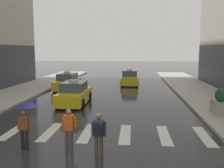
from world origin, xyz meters
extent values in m
plane|color=#26262B|center=(0.00, 0.00, 0.00)|extent=(160.00, 160.00, 0.00)
cube|color=silver|center=(-3.60, 3.00, 0.00)|extent=(0.50, 2.80, 0.01)
cube|color=silver|center=(-1.80, 3.00, 0.00)|extent=(0.50, 2.80, 0.01)
cube|color=silver|center=(0.00, 3.00, 0.00)|extent=(0.50, 2.80, 0.01)
cube|color=silver|center=(1.80, 3.00, 0.00)|extent=(0.50, 2.80, 0.01)
cube|color=silver|center=(3.60, 3.00, 0.00)|extent=(0.50, 2.80, 0.01)
cube|color=silver|center=(5.40, 3.00, 0.00)|extent=(0.50, 2.80, 0.01)
cube|color=yellow|center=(-2.11, 9.31, 0.56)|extent=(1.81, 4.50, 0.84)
cube|color=#384C5B|center=(-2.11, 9.21, 1.30)|extent=(1.60, 2.10, 0.64)
cube|color=silver|center=(-2.11, 9.21, 1.71)|extent=(0.60, 0.24, 0.18)
cylinder|color=black|center=(-2.97, 10.66, 0.33)|extent=(0.22, 0.66, 0.66)
cylinder|color=black|center=(-1.26, 10.65, 0.33)|extent=(0.22, 0.66, 0.66)
cylinder|color=black|center=(-2.97, 7.96, 0.33)|extent=(0.22, 0.66, 0.66)
cylinder|color=black|center=(-1.26, 7.95, 0.33)|extent=(0.22, 0.66, 0.66)
cube|color=#F2EAB2|center=(-2.74, 11.58, 0.60)|extent=(0.20, 0.04, 0.14)
cube|color=#F2EAB2|center=(-1.48, 11.57, 0.60)|extent=(0.20, 0.04, 0.14)
cube|color=yellow|center=(-4.34, 15.86, 0.56)|extent=(1.98, 4.57, 0.84)
cube|color=#384C5B|center=(-4.35, 15.76, 1.30)|extent=(1.68, 2.16, 0.64)
cube|color=silver|center=(-4.35, 15.76, 1.71)|extent=(0.61, 0.26, 0.18)
cylinder|color=black|center=(-5.14, 17.24, 0.33)|extent=(0.25, 0.67, 0.66)
cylinder|color=black|center=(-3.43, 17.18, 0.33)|extent=(0.25, 0.67, 0.66)
cylinder|color=black|center=(-5.25, 14.54, 0.33)|extent=(0.25, 0.67, 0.66)
cylinder|color=black|center=(-3.54, 14.48, 0.33)|extent=(0.25, 0.67, 0.66)
cube|color=#F2EAB2|center=(-4.88, 18.15, 0.60)|extent=(0.20, 0.05, 0.14)
cube|color=#F2EAB2|center=(-3.62, 18.10, 0.60)|extent=(0.20, 0.05, 0.14)
cube|color=yellow|center=(1.67, 19.97, 0.56)|extent=(1.90, 4.54, 0.84)
cube|color=#384C5B|center=(1.67, 19.87, 1.30)|extent=(1.65, 2.13, 0.64)
cube|color=silver|center=(1.67, 19.87, 1.71)|extent=(0.61, 0.25, 0.18)
cylinder|color=black|center=(0.78, 21.30, 0.33)|extent=(0.23, 0.66, 0.66)
cylinder|color=black|center=(2.49, 21.34, 0.33)|extent=(0.23, 0.66, 0.66)
cylinder|color=black|center=(0.84, 18.60, 0.33)|extent=(0.23, 0.66, 0.66)
cylinder|color=black|center=(2.55, 18.64, 0.33)|extent=(0.23, 0.66, 0.66)
cube|color=#F2EAB2|center=(0.99, 22.23, 0.60)|extent=(0.20, 0.04, 0.14)
cube|color=#F2EAB2|center=(2.25, 22.25, 0.60)|extent=(0.20, 0.04, 0.14)
cylinder|color=black|center=(-2.16, 0.78, 0.41)|extent=(0.14, 0.14, 0.82)
cylinder|color=black|center=(-1.98, 0.78, 0.41)|extent=(0.14, 0.14, 0.82)
cube|color=brown|center=(-2.07, 0.78, 1.12)|extent=(0.36, 0.24, 0.60)
sphere|color=tan|center=(-2.07, 0.78, 1.54)|extent=(0.22, 0.22, 0.22)
cylinder|color=brown|center=(-2.30, 0.78, 1.07)|extent=(0.09, 0.09, 0.55)
cylinder|color=brown|center=(-1.84, 0.78, 1.07)|extent=(0.09, 0.09, 0.55)
cylinder|color=#4C4C4C|center=(-1.95, 0.78, 1.42)|extent=(0.02, 0.02, 1.00)
cone|color=navy|center=(-1.95, 0.78, 1.84)|extent=(0.96, 0.96, 0.20)
cylinder|color=#473D33|center=(0.84, 0.33, 0.41)|extent=(0.14, 0.14, 0.82)
cylinder|color=#473D33|center=(1.02, 0.33, 0.41)|extent=(0.14, 0.14, 0.82)
cube|color=#2D3856|center=(0.93, 0.33, 1.12)|extent=(0.36, 0.24, 0.60)
sphere|color=brown|center=(0.93, 0.33, 1.54)|extent=(0.22, 0.22, 0.22)
cylinder|color=#2D3856|center=(0.70, 0.33, 1.07)|extent=(0.09, 0.09, 0.55)
cylinder|color=#2D3856|center=(1.16, 0.33, 1.07)|extent=(0.09, 0.09, 0.55)
cube|color=black|center=(0.93, 0.11, 1.14)|extent=(0.28, 0.18, 0.40)
cylinder|color=#473D33|center=(-0.40, 0.85, 0.41)|extent=(0.14, 0.14, 0.82)
cylinder|color=#473D33|center=(-0.22, 0.85, 0.41)|extent=(0.14, 0.14, 0.82)
cube|color=#BF5119|center=(-0.31, 0.85, 1.12)|extent=(0.36, 0.24, 0.60)
sphere|color=brown|center=(-0.31, 0.85, 1.54)|extent=(0.22, 0.22, 0.22)
cylinder|color=#BF5119|center=(-0.54, 0.85, 1.07)|extent=(0.09, 0.09, 0.55)
cylinder|color=#BF5119|center=(-0.08, 0.85, 1.07)|extent=(0.09, 0.09, 0.55)
cube|color=brown|center=(-0.03, 0.85, 0.84)|extent=(0.10, 0.20, 0.28)
cube|color=#A8A399|center=(7.33, 6.45, 0.55)|extent=(1.10, 1.10, 0.80)
sphere|color=#234C23|center=(7.33, 6.45, 1.30)|extent=(0.90, 0.90, 0.90)
camera|label=1|loc=(2.17, -8.40, 3.90)|focal=40.47mm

